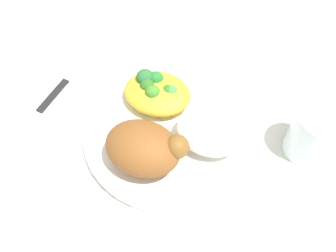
% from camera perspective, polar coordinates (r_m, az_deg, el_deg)
% --- Properties ---
extents(ground_plane, '(2.00, 2.00, 0.00)m').
position_cam_1_polar(ground_plane, '(0.59, 0.00, -1.54)').
color(ground_plane, silver).
extents(plate, '(0.27, 0.27, 0.02)m').
position_cam_1_polar(plate, '(0.58, 0.00, -1.04)').
color(plate, white).
rests_on(plate, ground_plane).
extents(roasted_chicken, '(0.12, 0.09, 0.07)m').
position_cam_1_polar(roasted_chicken, '(0.52, -3.69, -3.48)').
color(roasted_chicken, brown).
rests_on(roasted_chicken, plate).
extents(rice_pile, '(0.10, 0.08, 0.04)m').
position_cam_1_polar(rice_pile, '(0.55, 6.53, -0.99)').
color(rice_pile, white).
rests_on(rice_pile, plate).
extents(mac_cheese_with_broccoli, '(0.11, 0.09, 0.05)m').
position_cam_1_polar(mac_cheese_with_broccoli, '(0.60, -1.84, 5.56)').
color(mac_cheese_with_broccoli, gold).
rests_on(mac_cheese_with_broccoli, plate).
extents(fork, '(0.02, 0.14, 0.01)m').
position_cam_1_polar(fork, '(0.65, -14.05, 4.03)').
color(fork, silver).
rests_on(fork, ground_plane).
extents(knife, '(0.03, 0.19, 0.01)m').
position_cam_1_polar(knife, '(0.68, -15.92, 6.93)').
color(knife, black).
rests_on(knife, ground_plane).
extents(water_glass, '(0.07, 0.07, 0.09)m').
position_cam_1_polar(water_glass, '(0.58, 21.98, -1.17)').
color(water_glass, silver).
rests_on(water_glass, ground_plane).
extents(napkin, '(0.08, 0.13, 0.00)m').
position_cam_1_polar(napkin, '(0.54, 19.26, -16.15)').
color(napkin, white).
rests_on(napkin, ground_plane).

